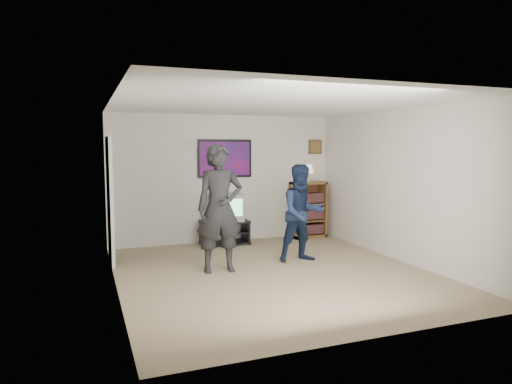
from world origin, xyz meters
TOP-DOWN VIEW (x-y plane):
  - room_shell at (0.00, 0.35)m, footprint 4.51×5.00m
  - media_stand at (-0.09, 2.23)m, footprint 0.93×0.52m
  - crt_television at (-0.06, 2.23)m, footprint 0.67×0.58m
  - bookshelf at (1.74, 2.28)m, footprint 0.70×0.40m
  - table_lamp at (1.72, 2.25)m, footprint 0.23×0.23m
  - person_tall at (-0.72, 0.39)m, footprint 0.73×0.50m
  - person_short at (0.72, 0.51)m, footprint 0.79×0.62m
  - controller_left at (-0.67, 0.64)m, footprint 0.04×0.12m
  - controller_right at (0.73, 0.78)m, footprint 0.04×0.13m
  - poster at (0.00, 2.48)m, footprint 1.10×0.03m
  - air_vent at (-0.55, 2.48)m, footprint 0.28×0.02m
  - small_picture at (2.00, 2.48)m, footprint 0.30×0.03m
  - doorway at (-2.23, 1.60)m, footprint 0.03×0.85m

SIDE VIEW (x-z plane):
  - media_stand at x=-0.09m, z-range 0.00..0.46m
  - bookshelf at x=1.74m, z-range 0.00..1.15m
  - crt_television at x=-0.06m, z-range 0.46..0.99m
  - person_short at x=0.72m, z-range 0.00..1.60m
  - person_tall at x=-0.72m, z-range 0.00..1.92m
  - doorway at x=-2.23m, z-range 0.00..2.00m
  - controller_right at x=0.73m, z-range 1.08..1.11m
  - controller_left at x=-0.67m, z-range 1.18..1.21m
  - room_shell at x=0.00m, z-range 0.00..2.50m
  - table_lamp at x=1.72m, z-range 1.15..1.52m
  - poster at x=0.00m, z-range 1.27..2.02m
  - small_picture at x=2.00m, z-range 1.73..2.03m
  - air_vent at x=-0.55m, z-range 1.88..2.02m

